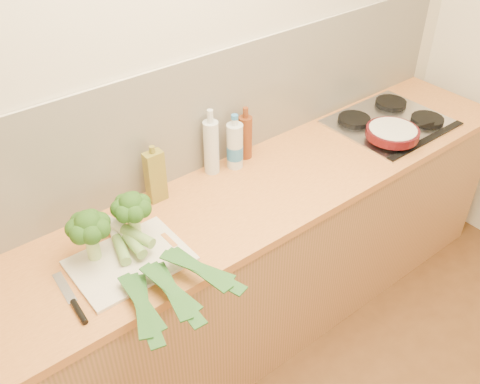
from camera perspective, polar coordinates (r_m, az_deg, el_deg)
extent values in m
plane|color=beige|center=(2.31, -4.87, 10.94)|extent=(3.50, 0.00, 3.50)
cube|color=silver|center=(2.36, -4.57, 8.03)|extent=(3.20, 0.02, 0.54)
cube|color=#B07449|center=(2.63, -0.14, -8.70)|extent=(3.20, 0.60, 0.86)
cube|color=#D98940|center=(2.33, -0.15, -0.93)|extent=(3.20, 0.62, 0.04)
cube|color=silver|center=(2.95, 15.71, 7.08)|extent=(0.58, 0.50, 0.01)
cube|color=black|center=(2.84, 19.31, 5.26)|extent=(0.58, 0.04, 0.01)
cylinder|color=black|center=(2.77, 15.76, 5.52)|extent=(0.17, 0.17, 0.03)
cylinder|color=black|center=(3.00, 19.34, 7.26)|extent=(0.17, 0.17, 0.03)
cylinder|color=black|center=(2.90, 12.08, 7.54)|extent=(0.17, 0.17, 0.03)
cylinder|color=black|center=(3.11, 15.79, 9.10)|extent=(0.17, 0.17, 0.03)
cube|color=beige|center=(2.05, -11.65, -7.20)|extent=(0.42, 0.31, 0.01)
cylinder|color=#ABCD77|center=(2.05, -15.42, -5.66)|extent=(0.05, 0.05, 0.10)
sphere|color=#193D10|center=(1.98, -15.94, -3.24)|extent=(0.10, 0.10, 0.10)
sphere|color=#193D10|center=(2.00, -14.69, -3.10)|extent=(0.08, 0.08, 0.08)
sphere|color=#193D10|center=(2.02, -15.57, -2.77)|extent=(0.08, 0.08, 0.08)
sphere|color=#193D10|center=(2.02, -16.66, -3.06)|extent=(0.08, 0.08, 0.08)
sphere|color=#193D10|center=(2.00, -17.16, -3.77)|extent=(0.08, 0.08, 0.08)
sphere|color=#193D10|center=(1.97, -16.69, -4.38)|extent=(0.08, 0.08, 0.08)
sphere|color=#193D10|center=(1.96, -15.57, -4.41)|extent=(0.08, 0.08, 0.08)
sphere|color=#193D10|center=(1.97, -14.67, -3.82)|extent=(0.08, 0.08, 0.08)
cylinder|color=#ABCD77|center=(2.11, -11.20, -3.62)|extent=(0.05, 0.05, 0.10)
sphere|color=#193D10|center=(2.04, -11.56, -1.26)|extent=(0.10, 0.10, 0.10)
sphere|color=#193D10|center=(2.06, -10.46, -1.14)|extent=(0.07, 0.07, 0.07)
sphere|color=#193D10|center=(2.08, -11.31, -0.86)|extent=(0.07, 0.07, 0.07)
sphere|color=#193D10|center=(2.07, -12.31, -1.13)|extent=(0.07, 0.07, 0.07)
sphere|color=#193D10|center=(2.05, -12.72, -1.77)|extent=(0.07, 0.07, 0.07)
sphere|color=#193D10|center=(2.02, -12.22, -2.30)|extent=(0.07, 0.07, 0.07)
sphere|color=#193D10|center=(2.01, -11.16, -2.31)|extent=(0.07, 0.07, 0.07)
sphere|color=#193D10|center=(2.03, -10.38, -1.79)|extent=(0.07, 0.07, 0.07)
cylinder|color=white|center=(2.15, -13.30, -3.92)|extent=(0.07, 0.12, 0.04)
cylinder|color=#73A150|center=(2.06, -12.53, -6.02)|extent=(0.08, 0.15, 0.04)
cube|color=#1A4719|center=(1.85, -10.37, -11.77)|extent=(0.17, 0.29, 0.02)
cube|color=#1A4719|center=(1.84, -10.21, -12.16)|extent=(0.14, 0.34, 0.01)
cube|color=#1A4719|center=(1.86, -10.47, -11.47)|extent=(0.06, 0.28, 0.02)
cylinder|color=white|center=(2.12, -12.51, -3.87)|extent=(0.05, 0.10, 0.04)
cylinder|color=#73A150|center=(2.04, -11.17, -5.56)|extent=(0.05, 0.13, 0.04)
cube|color=#1A4719|center=(1.86, -7.31, -10.36)|extent=(0.11, 0.30, 0.02)
cube|color=#1A4719|center=(1.84, -7.00, -10.70)|extent=(0.07, 0.34, 0.01)
cube|color=#1A4719|center=(1.86, -7.47, -10.09)|extent=(0.09, 0.28, 0.02)
cylinder|color=white|center=(2.12, -13.30, -3.29)|extent=(0.07, 0.12, 0.04)
cylinder|color=#73A150|center=(2.05, -10.84, -4.65)|extent=(0.08, 0.15, 0.04)
cube|color=#1A4719|center=(1.89, -4.35, -8.18)|extent=(0.08, 0.30, 0.02)
cube|color=#1A4719|center=(1.88, -3.88, -8.39)|extent=(0.14, 0.34, 0.01)
cube|color=#1A4719|center=(1.89, -4.60, -7.97)|extent=(0.17, 0.27, 0.02)
cube|color=silver|center=(2.02, -18.21, -9.66)|extent=(0.04, 0.17, 0.00)
cylinder|color=black|center=(1.92, -16.79, -12.12)|extent=(0.03, 0.11, 0.02)
cylinder|color=#440B0F|center=(2.75, 15.94, 6.10)|extent=(0.26, 0.26, 0.04)
cylinder|color=beige|center=(2.74, 16.02, 6.49)|extent=(0.23, 0.23, 0.00)
cube|color=black|center=(2.87, 18.91, 6.77)|extent=(0.13, 0.05, 0.02)
cube|color=olive|center=(2.26, -9.02, 1.64)|extent=(0.08, 0.05, 0.24)
cylinder|color=olive|center=(2.19, -9.35, 4.48)|extent=(0.02, 0.02, 0.03)
cylinder|color=silver|center=(2.41, -3.08, 4.77)|extent=(0.07, 0.07, 0.26)
cylinder|color=silver|center=(2.33, -3.20, 8.08)|extent=(0.03, 0.03, 0.06)
cylinder|color=#672E13|center=(2.52, 0.58, 5.85)|extent=(0.06, 0.06, 0.21)
cylinder|color=#672E13|center=(2.46, 0.60, 8.47)|extent=(0.03, 0.03, 0.05)
cylinder|color=silver|center=(2.45, -0.55, 4.94)|extent=(0.08, 0.08, 0.22)
cylinder|color=silver|center=(2.39, -0.57, 7.48)|extent=(0.03, 0.03, 0.03)
cylinder|color=#3076B7|center=(2.47, -0.55, 4.29)|extent=(0.08, 0.08, 0.07)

